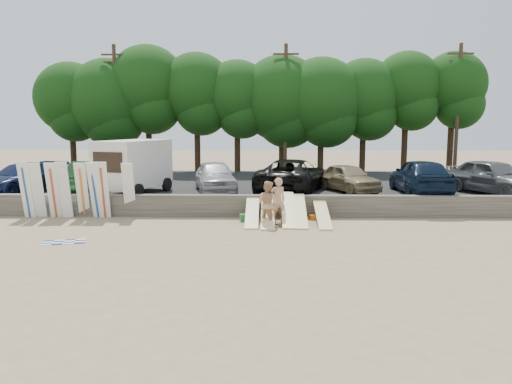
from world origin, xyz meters
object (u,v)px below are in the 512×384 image
car_4 (348,178)px  beachgoer_a (278,200)px  box_trailer (133,164)px  car_2 (215,176)px  car_6 (493,177)px  car_3 (292,175)px  beachgoer_b (267,203)px  cooler (244,218)px  car_1 (93,177)px  car_5 (420,176)px  car_0 (22,178)px

car_4 → beachgoer_a: 6.16m
box_trailer → car_4: 11.07m
car_2 → car_6: size_ratio=0.92×
car_3 → box_trailer: bearing=22.3°
beachgoer_b → cooler: beachgoer_b is taller
car_1 → car_6: 20.38m
cooler → box_trailer: bearing=132.6°
box_trailer → beachgoer_a: (7.22, -3.85, -1.24)m
cooler → beachgoer_b: bearing=-57.4°
cooler → car_5: bearing=8.6°
car_6 → car_1: bearing=155.8°
car_2 → cooler: car_2 is taller
car_1 → car_3: size_ratio=0.81×
car_3 → cooler: (-2.30, -4.59, -1.39)m
car_1 → box_trailer: bearing=161.4°
car_6 → car_2: bearing=153.8°
box_trailer → car_6: bearing=18.5°
box_trailer → beachgoer_a: box_trailer is taller
car_6 → beachgoer_b: bearing=179.1°
car_0 → beachgoer_b: 13.51m
car_1 → car_5: car_5 is taller
car_3 → car_5: size_ratio=1.15×
box_trailer → car_0: size_ratio=0.90×
car_5 → beachgoer_a: car_5 is taller
car_2 → beachgoer_b: size_ratio=2.52×
car_4 → car_5: 3.59m
car_6 → beachgoer_b: car_6 is taller
car_0 → car_5: bearing=18.6°
box_trailer → car_3: (8.07, 0.95, -0.66)m
car_1 → car_4: (13.25, 0.58, -0.09)m
beachgoer_a → beachgoer_b: beachgoer_a is taller
car_4 → car_6: size_ratio=0.82×
box_trailer → car_6: box_trailer is taller
car_6 → cooler: car_6 is taller
car_0 → car_6: 23.98m
car_0 → car_2: car_2 is taller
car_5 → car_6: 3.63m
car_2 → car_4: 6.95m
box_trailer → car_1: 2.40m
car_6 → car_3: bearing=152.2°
car_3 → car_0: bearing=18.7°
beachgoer_b → box_trailer: bearing=-0.7°
car_1 → car_2: size_ratio=1.05×
car_3 → car_5: (6.42, -0.74, 0.05)m
car_6 → beachgoer_b: size_ratio=2.75×
beachgoer_b → car_3: bearing=-70.1°
car_4 → beachgoer_a: car_4 is taller
car_4 → cooler: size_ratio=11.21×
cooler → car_0: bearing=146.5°
beachgoer_a → car_0: bearing=-38.2°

